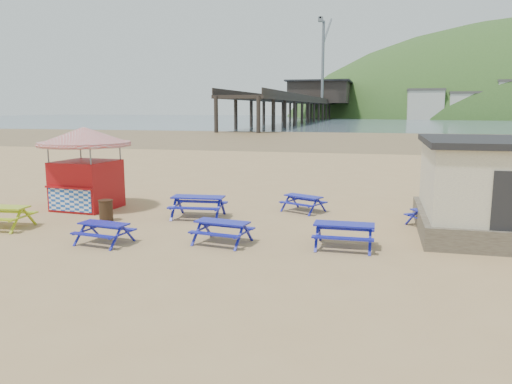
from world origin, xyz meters
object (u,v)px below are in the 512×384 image
(picnic_table_blue_a, at_px, (198,207))
(picnic_table_yellow, at_px, (2,217))
(litter_bin, at_px, (106,210))
(picnic_table_blue_b, at_px, (303,204))
(ice_cream_kiosk, at_px, (85,158))

(picnic_table_blue_a, height_order, picnic_table_yellow, picnic_table_blue_a)
(picnic_table_yellow, height_order, litter_bin, litter_bin)
(picnic_table_blue_b, height_order, litter_bin, litter_bin)
(picnic_table_yellow, relative_size, ice_cream_kiosk, 0.48)
(picnic_table_blue_a, relative_size, ice_cream_kiosk, 0.52)
(picnic_table_blue_a, bearing_deg, litter_bin, -162.04)
(picnic_table_blue_b, bearing_deg, picnic_table_yellow, -124.98)
(picnic_table_blue_b, distance_m, picnic_table_yellow, 11.07)
(picnic_table_yellow, relative_size, litter_bin, 2.50)
(picnic_table_yellow, bearing_deg, picnic_table_blue_a, 23.78)
(ice_cream_kiosk, relative_size, litter_bin, 5.20)
(litter_bin, bearing_deg, picnic_table_yellow, -146.35)
(picnic_table_blue_a, distance_m, litter_bin, 3.39)
(picnic_table_yellow, distance_m, litter_bin, 3.46)
(picnic_table_blue_a, xyz_separation_m, picnic_table_blue_b, (3.70, 2.08, -0.09))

